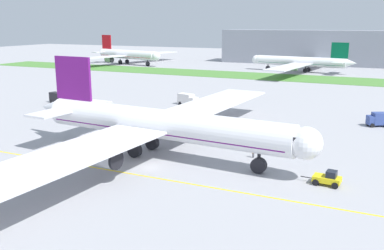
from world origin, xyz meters
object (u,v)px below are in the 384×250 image
pushback_tug (328,178)px  service_truck_fuel_bowser (57,97)px  parked_airliner_far_centre (302,62)px  ground_crew_wingwalker_port (253,152)px  airliner_foreground (157,124)px  service_truck_catering_van (378,119)px  service_truck_baggage_loader (187,99)px  parked_airliner_far_left (126,55)px

pushback_tug → service_truck_fuel_bowser: size_ratio=1.07×
service_truck_fuel_bowser → parked_airliner_far_centre: (46.82, 107.28, 3.06)m
ground_crew_wingwalker_port → service_truck_fuel_bowser: bearing=158.6°
service_truck_fuel_bowser → parked_airliner_far_centre: size_ratio=0.07×
airliner_foreground → parked_airliner_far_centre: size_ratio=1.12×
service_truck_fuel_bowser → service_truck_catering_van: bearing=5.3°
airliner_foreground → service_truck_baggage_loader: bearing=109.2°
airliner_foreground → pushback_tug: airliner_foreground is taller
ground_crew_wingwalker_port → service_truck_catering_van: size_ratio=0.34×
parked_airliner_far_left → ground_crew_wingwalker_port: bearing=-49.6°
service_truck_fuel_bowser → service_truck_catering_van: 83.05m
service_truck_catering_van → parked_airliner_far_left: 162.08m
service_truck_fuel_bowser → parked_airliner_far_left: 115.39m
ground_crew_wingwalker_port → service_truck_catering_van: (17.91, 33.02, 0.63)m
airliner_foreground → service_truck_catering_van: airliner_foreground is taller
service_truck_catering_van → parked_airliner_far_centre: size_ratio=0.06×
pushback_tug → service_truck_fuel_bowser: bearing=157.1°
service_truck_baggage_loader → parked_airliner_far_left: bearing=131.0°
service_truck_baggage_loader → service_truck_fuel_bowser: bearing=-160.0°
airliner_foreground → service_truck_baggage_loader: airliner_foreground is taller
airliner_foreground → service_truck_catering_van: size_ratio=17.94×
parked_airliner_far_centre → service_truck_fuel_bowser: bearing=-113.6°
airliner_foreground → parked_airliner_far_centre: bearing=91.2°
service_truck_baggage_loader → service_truck_fuel_bowser: 36.70m
parked_airliner_far_left → service_truck_baggage_loader: bearing=-49.0°
service_truck_fuel_bowser → pushback_tug: bearing=-22.9°
service_truck_baggage_loader → service_truck_catering_van: size_ratio=1.28×
service_truck_catering_van → ground_crew_wingwalker_port: bearing=-118.5°
airliner_foreground → service_truck_catering_van: bearing=49.4°
airliner_foreground → ground_crew_wingwalker_port: size_ratio=53.05×
parked_airliner_far_left → parked_airliner_far_centre: 93.28m
ground_crew_wingwalker_port → airliner_foreground: bearing=-159.6°
pushback_tug → ground_crew_wingwalker_port: 15.12m
service_truck_catering_van → service_truck_fuel_bowser: bearing=-174.7°
ground_crew_wingwalker_port → parked_airliner_far_centre: size_ratio=0.02×
service_truck_catering_van → parked_airliner_far_left: (-129.13, 97.88, 3.55)m
airliner_foreground → parked_airliner_far_centre: (-2.78, 138.25, -0.80)m
parked_airliner_far_centre → pushback_tug: bearing=-77.5°
ground_crew_wingwalker_port → service_truck_baggage_loader: bearing=128.7°
airliner_foreground → service_truck_fuel_bowser: 58.60m
service_truck_fuel_bowser → service_truck_catering_van: service_truck_catering_van is taller
service_truck_baggage_loader → service_truck_fuel_bowser: size_ratio=1.20×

